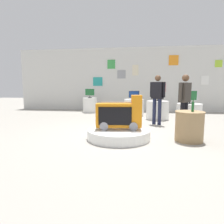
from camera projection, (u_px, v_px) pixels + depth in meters
ground_plane at (126, 134)px, 5.48m from camera, size 30.00×30.00×0.00m
back_wall_display at (134, 79)px, 10.42m from camera, size 12.67×0.13×3.31m
main_display_pedestal at (119, 134)px, 4.97m from camera, size 1.58×1.58×0.24m
novelty_firetruck_tv at (120, 115)px, 4.90m from camera, size 1.15×0.47×0.85m
display_pedestal_left_rear at (189, 114)px, 6.70m from camera, size 0.82×0.82×0.73m
tv_on_left_rear at (190, 96)px, 6.62m from camera, size 0.53×0.22×0.44m
display_pedestal_center_rear at (90, 105)px, 9.90m from camera, size 0.69×0.69×0.73m
tv_on_center_rear at (90, 93)px, 9.81m from camera, size 0.53×0.21×0.46m
display_pedestal_right_rear at (134, 107)px, 8.88m from camera, size 0.89×0.89×0.73m
tv_on_right_rear at (134, 95)px, 8.80m from camera, size 0.46×0.19×0.37m
display_pedestal_far_right at (157, 110)px, 7.86m from camera, size 0.88×0.88×0.73m
tv_on_far_right at (158, 97)px, 7.79m from camera, size 0.41×0.23×0.33m
side_table_round at (189, 126)px, 4.72m from camera, size 0.68×0.68×0.72m
bottle_on_side_table at (193, 106)px, 4.60m from camera, size 0.06×0.06×0.31m
shopper_browsing_near_truck at (157, 96)px, 6.68m from camera, size 0.49×0.37×1.68m
shopper_browsing_rear at (185, 98)px, 5.66m from camera, size 0.39×0.46×1.64m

